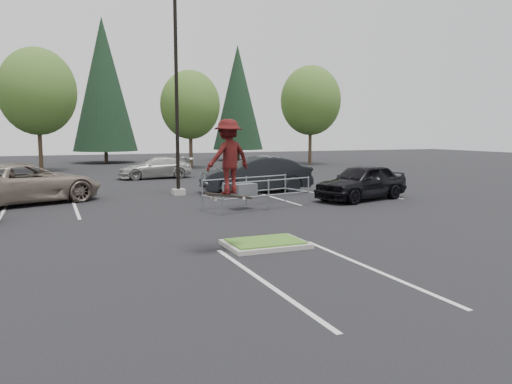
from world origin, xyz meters
name	(u,v)px	position (x,y,z in m)	size (l,w,h in m)	color
ground	(265,246)	(0.00, 0.00, 0.00)	(120.00, 120.00, 0.00)	black
grass_median	(265,243)	(0.00, 0.00, 0.08)	(2.20, 1.60, 0.16)	#9E9B93
stall_lines	(168,216)	(-1.35, 6.02, 0.00)	(22.62, 17.60, 0.01)	silver
light_pole	(177,103)	(0.50, 12.00, 4.56)	(0.70, 0.60, 10.12)	#9E9B93
decid_b	(37,94)	(-6.01, 30.53, 6.04)	(5.89, 5.89, 9.64)	#38281C
decid_c	(190,107)	(5.99, 29.83, 5.25)	(5.12, 5.12, 8.38)	#38281C
decid_d	(310,103)	(17.99, 30.33, 5.91)	(5.76, 5.76, 9.43)	#38281C
conif_b	(104,85)	(0.00, 40.50, 7.85)	(6.38, 6.38, 14.50)	#38281C
conif_c	(238,98)	(14.00, 39.50, 6.85)	(5.50, 5.50, 12.50)	#38281C
cart_corral	(247,190)	(2.01, 6.43, 0.79)	(4.68, 2.64, 1.26)	gray
skateboarder	(228,157)	(-1.20, -0.35, 2.51)	(1.38, 1.02, 2.08)	black
car_l_tan	(24,184)	(-6.50, 11.50, 0.89)	(2.97, 6.44, 1.79)	#78695C
car_r_charc	(256,174)	(4.50, 11.50, 0.94)	(1.98, 5.68, 1.87)	black
car_r_black	(362,182)	(8.00, 7.00, 0.83)	(1.97, 4.90, 1.67)	black
car_far_silver	(156,168)	(1.22, 21.32, 0.72)	(2.02, 4.97, 1.44)	#AEAEA9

